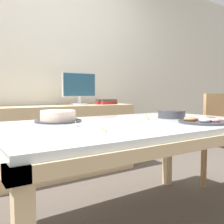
{
  "coord_description": "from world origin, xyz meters",
  "views": [
    {
      "loc": [
        -1.04,
        -1.33,
        0.94
      ],
      "look_at": [
        -0.05,
        0.17,
        0.81
      ],
      "focal_mm": 40.0,
      "sensor_mm": 36.0,
      "label": 1
    }
  ],
  "objects_px": {
    "tealight_near_cakes": "(157,121)",
    "tealight_centre": "(103,130)",
    "pastry_platter": "(203,121)",
    "plate_stack": "(172,114)",
    "computer_monitor": "(79,89)",
    "book_stack": "(106,102)",
    "tealight_right_edge": "(76,125)",
    "tealight_left_edge": "(146,119)",
    "cake_chocolate_round": "(58,117)"
  },
  "relations": [
    {
      "from": "tealight_centre",
      "to": "tealight_right_edge",
      "type": "bearing_deg",
      "value": 94.67
    },
    {
      "from": "tealight_centre",
      "to": "tealight_left_edge",
      "type": "relative_size",
      "value": 1.0
    },
    {
      "from": "tealight_near_cakes",
      "to": "plate_stack",
      "type": "bearing_deg",
      "value": 26.71
    },
    {
      "from": "tealight_near_cakes",
      "to": "pastry_platter",
      "type": "bearing_deg",
      "value": -39.06
    },
    {
      "from": "pastry_platter",
      "to": "tealight_near_cakes",
      "type": "height_order",
      "value": "pastry_platter"
    },
    {
      "from": "tealight_right_edge",
      "to": "pastry_platter",
      "type": "bearing_deg",
      "value": -21.01
    },
    {
      "from": "tealight_near_cakes",
      "to": "tealight_centre",
      "type": "bearing_deg",
      "value": -162.93
    },
    {
      "from": "book_stack",
      "to": "tealight_near_cakes",
      "type": "height_order",
      "value": "book_stack"
    },
    {
      "from": "book_stack",
      "to": "tealight_right_edge",
      "type": "relative_size",
      "value": 6.32
    },
    {
      "from": "plate_stack",
      "to": "tealight_right_edge",
      "type": "distance_m",
      "value": 0.85
    },
    {
      "from": "book_stack",
      "to": "cake_chocolate_round",
      "type": "bearing_deg",
      "value": -135.32
    },
    {
      "from": "cake_chocolate_round",
      "to": "plate_stack",
      "type": "bearing_deg",
      "value": -16.77
    },
    {
      "from": "pastry_platter",
      "to": "tealight_right_edge",
      "type": "height_order",
      "value": "pastry_platter"
    },
    {
      "from": "computer_monitor",
      "to": "tealight_right_edge",
      "type": "xyz_separation_m",
      "value": [
        -0.67,
        -1.32,
        -0.24
      ]
    },
    {
      "from": "tealight_right_edge",
      "to": "book_stack",
      "type": "bearing_deg",
      "value": 51.68
    },
    {
      "from": "pastry_platter",
      "to": "plate_stack",
      "type": "bearing_deg",
      "value": 78.31
    },
    {
      "from": "tealight_centre",
      "to": "book_stack",
      "type": "bearing_deg",
      "value": 57.26
    },
    {
      "from": "computer_monitor",
      "to": "pastry_platter",
      "type": "xyz_separation_m",
      "value": [
        0.1,
        -1.62,
        -0.23
      ]
    },
    {
      "from": "tealight_right_edge",
      "to": "tealight_left_edge",
      "type": "xyz_separation_m",
      "value": [
        0.57,
        0.03,
        0.0
      ]
    },
    {
      "from": "computer_monitor",
      "to": "tealight_left_edge",
      "type": "height_order",
      "value": "computer_monitor"
    },
    {
      "from": "book_stack",
      "to": "tealight_right_edge",
      "type": "distance_m",
      "value": 1.68
    },
    {
      "from": "pastry_platter",
      "to": "tealight_centre",
      "type": "relative_size",
      "value": 8.03
    },
    {
      "from": "cake_chocolate_round",
      "to": "tealight_near_cakes",
      "type": "relative_size",
      "value": 7.92
    },
    {
      "from": "cake_chocolate_round",
      "to": "tealight_near_cakes",
      "type": "height_order",
      "value": "cake_chocolate_round"
    },
    {
      "from": "book_stack",
      "to": "plate_stack",
      "type": "distance_m",
      "value": 1.29
    },
    {
      "from": "book_stack",
      "to": "tealight_centre",
      "type": "relative_size",
      "value": 6.32
    },
    {
      "from": "cake_chocolate_round",
      "to": "tealight_near_cakes",
      "type": "distance_m",
      "value": 0.67
    },
    {
      "from": "tealight_right_edge",
      "to": "tealight_near_cakes",
      "type": "relative_size",
      "value": 1.0
    },
    {
      "from": "tealight_right_edge",
      "to": "tealight_left_edge",
      "type": "bearing_deg",
      "value": 3.14
    },
    {
      "from": "computer_monitor",
      "to": "tealight_near_cakes",
      "type": "relative_size",
      "value": 10.6
    },
    {
      "from": "computer_monitor",
      "to": "tealight_centre",
      "type": "distance_m",
      "value": 1.73
    },
    {
      "from": "cake_chocolate_round",
      "to": "plate_stack",
      "type": "relative_size",
      "value": 1.51
    },
    {
      "from": "tealight_near_cakes",
      "to": "tealight_left_edge",
      "type": "xyz_separation_m",
      "value": [
        0.03,
        0.14,
        0.0
      ]
    },
    {
      "from": "tealight_centre",
      "to": "plate_stack",
      "type": "bearing_deg",
      "value": 20.78
    },
    {
      "from": "plate_stack",
      "to": "tealight_centre",
      "type": "height_order",
      "value": "plate_stack"
    },
    {
      "from": "book_stack",
      "to": "cake_chocolate_round",
      "type": "xyz_separation_m",
      "value": [
        -1.03,
        -1.02,
        -0.05
      ]
    },
    {
      "from": "pastry_platter",
      "to": "plate_stack",
      "type": "xyz_separation_m",
      "value": [
        0.07,
        0.34,
        0.02
      ]
    },
    {
      "from": "book_stack",
      "to": "pastry_platter",
      "type": "distance_m",
      "value": 1.64
    },
    {
      "from": "book_stack",
      "to": "tealight_near_cakes",
      "type": "distance_m",
      "value": 1.52
    },
    {
      "from": "computer_monitor",
      "to": "tealight_near_cakes",
      "type": "distance_m",
      "value": 1.45
    },
    {
      "from": "computer_monitor",
      "to": "plate_stack",
      "type": "height_order",
      "value": "computer_monitor"
    },
    {
      "from": "tealight_left_edge",
      "to": "pastry_platter",
      "type": "bearing_deg",
      "value": -58.57
    },
    {
      "from": "plate_stack",
      "to": "tealight_right_edge",
      "type": "xyz_separation_m",
      "value": [
        -0.85,
        -0.04,
        -0.02
      ]
    },
    {
      "from": "cake_chocolate_round",
      "to": "tealight_left_edge",
      "type": "bearing_deg",
      "value": -25.15
    },
    {
      "from": "plate_stack",
      "to": "tealight_centre",
      "type": "xyz_separation_m",
      "value": [
        -0.82,
        -0.31,
        -0.02
      ]
    },
    {
      "from": "pastry_platter",
      "to": "plate_stack",
      "type": "relative_size",
      "value": 1.53
    },
    {
      "from": "plate_stack",
      "to": "tealight_near_cakes",
      "type": "distance_m",
      "value": 0.34
    },
    {
      "from": "cake_chocolate_round",
      "to": "computer_monitor",
      "type": "bearing_deg",
      "value": 56.99
    },
    {
      "from": "cake_chocolate_round",
      "to": "tealight_near_cakes",
      "type": "xyz_separation_m",
      "value": [
        0.53,
        -0.41,
        -0.03
      ]
    },
    {
      "from": "book_stack",
      "to": "tealight_centre",
      "type": "xyz_separation_m",
      "value": [
        -1.02,
        -1.59,
        -0.08
      ]
    }
  ]
}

